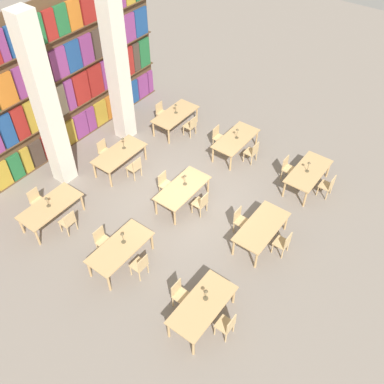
{
  "coord_description": "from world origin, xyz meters",
  "views": [
    {
      "loc": [
        -7.89,
        -6.21,
        10.45
      ],
      "look_at": [
        0.0,
        -0.29,
        0.65
      ],
      "focal_mm": 40.0,
      "sensor_mm": 36.0,
      "label": 1
    }
  ],
  "objects_px": {
    "reading_table_0": "(202,306)",
    "reading_table_3": "(120,248)",
    "chair_7": "(102,240)",
    "chair_16": "(191,125)",
    "chair_2": "(283,243)",
    "desk_lamp_1": "(309,165)",
    "chair_0": "(227,325)",
    "chair_5": "(288,168)",
    "chair_17": "(161,112)",
    "chair_15": "(104,151)",
    "pillar_left": "(46,106)",
    "desk_lamp_4": "(237,132)",
    "chair_9": "(165,184)",
    "reading_table_6": "(50,207)",
    "desk_lamp_2": "(123,236)",
    "chair_8": "(201,203)",
    "desk_lamp_3": "(185,178)",
    "desk_lamp_5": "(47,200)",
    "reading_table_7": "(119,154)",
    "reading_table_4": "(183,189)",
    "chair_4": "(328,185)",
    "chair_13": "(37,200)",
    "chair_12": "(68,221)",
    "chair_14": "(135,167)",
    "desk_lamp_0": "(206,293)",
    "reading_table_2": "(308,172)",
    "chair_11": "(218,137)",
    "reading_table_8": "(175,115)",
    "desk_lamp_7": "(176,107)",
    "chair_6": "(140,265)",
    "chair_3": "(240,220)",
    "chair_1": "(180,294)",
    "desk_lamp_6": "(123,141)",
    "pillar_center": "(117,66)",
    "chair_10": "(252,152)",
    "reading_table_1": "(262,228)",
    "reading_table_5": "(236,140)"
  },
  "relations": [
    {
      "from": "chair_14",
      "to": "chair_13",
      "type": "bearing_deg",
      "value": 155.12
    },
    {
      "from": "desk_lamp_6",
      "to": "desk_lamp_7",
      "type": "distance_m",
      "value": 2.86
    },
    {
      "from": "reading_table_8",
      "to": "desk_lamp_7",
      "type": "distance_m",
      "value": 0.36
    },
    {
      "from": "chair_12",
      "to": "desk_lamp_6",
      "type": "height_order",
      "value": "desk_lamp_6"
    },
    {
      "from": "desk_lamp_1",
      "to": "reading_table_1",
      "type": "bearing_deg",
      "value": -179.76
    },
    {
      "from": "reading_table_3",
      "to": "desk_lamp_4",
      "type": "relative_size",
      "value": 4.67
    },
    {
      "from": "chair_17",
      "to": "chair_15",
      "type": "bearing_deg",
      "value": -1.61
    },
    {
      "from": "chair_5",
      "to": "reading_table_4",
      "type": "height_order",
      "value": "chair_5"
    },
    {
      "from": "chair_13",
      "to": "reading_table_1",
      "type": "bearing_deg",
      "value": 116.42
    },
    {
      "from": "chair_9",
      "to": "reading_table_6",
      "type": "relative_size",
      "value": 0.44
    },
    {
      "from": "chair_1",
      "to": "desk_lamp_5",
      "type": "relative_size",
      "value": 2.22
    },
    {
      "from": "chair_3",
      "to": "desk_lamp_3",
      "type": "height_order",
      "value": "desk_lamp_3"
    },
    {
      "from": "chair_12",
      "to": "chair_14",
      "type": "relative_size",
      "value": 1.0
    },
    {
      "from": "chair_2",
      "to": "reading_table_4",
      "type": "bearing_deg",
      "value": 92.17
    },
    {
      "from": "chair_3",
      "to": "chair_4",
      "type": "bearing_deg",
      "value": 153.56
    },
    {
      "from": "chair_0",
      "to": "chair_6",
      "type": "bearing_deg",
      "value": 88.78
    },
    {
      "from": "desk_lamp_2",
      "to": "chair_8",
      "type": "xyz_separation_m",
      "value": [
        2.82,
        -0.73,
        -0.54
      ]
    },
    {
      "from": "chair_16",
      "to": "chair_17",
      "type": "xyz_separation_m",
      "value": [
        0.0,
        1.51,
        0.0
      ]
    },
    {
      "from": "desk_lamp_3",
      "to": "chair_10",
      "type": "height_order",
      "value": "desk_lamp_3"
    },
    {
      "from": "reading_table_1",
      "to": "reading_table_3",
      "type": "xyz_separation_m",
      "value": [
        -3.11,
        2.86,
        0.0
      ]
    },
    {
      "from": "desk_lamp_0",
      "to": "desk_lamp_5",
      "type": "distance_m",
      "value": 5.85
    },
    {
      "from": "chair_7",
      "to": "desk_lamp_7",
      "type": "relative_size",
      "value": 2.05
    },
    {
      "from": "chair_6",
      "to": "reading_table_8",
      "type": "height_order",
      "value": "chair_6"
    },
    {
      "from": "chair_13",
      "to": "desk_lamp_4",
      "type": "bearing_deg",
      "value": 150.83
    },
    {
      "from": "chair_0",
      "to": "chair_5",
      "type": "height_order",
      "value": "same"
    },
    {
      "from": "reading_table_7",
      "to": "chair_12",
      "type": "bearing_deg",
      "value": -165.58
    },
    {
      "from": "chair_6",
      "to": "chair_9",
      "type": "distance_m",
      "value": 3.39
    },
    {
      "from": "pillar_center",
      "to": "chair_12",
      "type": "bearing_deg",
      "value": -156.37
    },
    {
      "from": "chair_4",
      "to": "chair_13",
      "type": "distance_m",
      "value": 9.65
    },
    {
      "from": "desk_lamp_0",
      "to": "chair_8",
      "type": "height_order",
      "value": "desk_lamp_0"
    },
    {
      "from": "chair_2",
      "to": "desk_lamp_1",
      "type": "xyz_separation_m",
      "value": [
        3.03,
        0.77,
        0.54
      ]
    },
    {
      "from": "desk_lamp_4",
      "to": "reading_table_0",
      "type": "bearing_deg",
      "value": -154.45
    },
    {
      "from": "reading_table_0",
      "to": "reading_table_3",
      "type": "height_order",
      "value": "same"
    },
    {
      "from": "desk_lamp_4",
      "to": "chair_15",
      "type": "bearing_deg",
      "value": 132.04
    },
    {
      "from": "chair_16",
      "to": "chair_13",
      "type": "bearing_deg",
      "value": 166.26
    },
    {
      "from": "reading_table_5",
      "to": "chair_2",
      "type": "bearing_deg",
      "value": -130.23
    },
    {
      "from": "reading_table_2",
      "to": "desk_lamp_2",
      "type": "relative_size",
      "value": 4.7
    },
    {
      "from": "chair_9",
      "to": "chair_16",
      "type": "xyz_separation_m",
      "value": [
        3.17,
        1.29,
        0.0
      ]
    },
    {
      "from": "desk_lamp_4",
      "to": "reading_table_2",
      "type": "bearing_deg",
      "value": -91.22
    },
    {
      "from": "chair_5",
      "to": "chair_0",
      "type": "bearing_deg",
      "value": 14.3
    },
    {
      "from": "pillar_center",
      "to": "chair_10",
      "type": "height_order",
      "value": "pillar_center"
    },
    {
      "from": "desk_lamp_2",
      "to": "chair_10",
      "type": "height_order",
      "value": "desk_lamp_2"
    },
    {
      "from": "reading_table_0",
      "to": "chair_7",
      "type": "relative_size",
      "value": 2.29
    },
    {
      "from": "chair_7",
      "to": "reading_table_6",
      "type": "relative_size",
      "value": 0.44
    },
    {
      "from": "desk_lamp_5",
      "to": "desk_lamp_4",
      "type": "bearing_deg",
      "value": -23.7
    },
    {
      "from": "pillar_left",
      "to": "desk_lamp_4",
      "type": "height_order",
      "value": "pillar_left"
    },
    {
      "from": "reading_table_2",
      "to": "chair_11",
      "type": "relative_size",
      "value": 2.29
    },
    {
      "from": "desk_lamp_5",
      "to": "reading_table_7",
      "type": "distance_m",
      "value": 3.23
    },
    {
      "from": "chair_7",
      "to": "chair_16",
      "type": "distance_m",
      "value": 6.33
    },
    {
      "from": "desk_lamp_3",
      "to": "chair_16",
      "type": "height_order",
      "value": "desk_lamp_3"
    }
  ]
}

